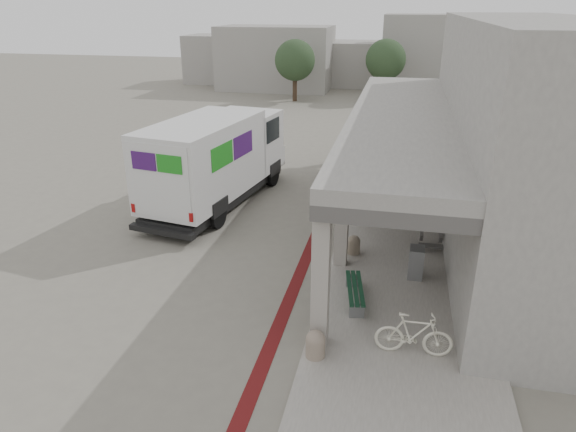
% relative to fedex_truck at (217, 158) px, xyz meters
% --- Properties ---
extents(ground, '(120.00, 120.00, 0.00)m').
position_rel_fedex_truck_xyz_m(ground, '(3.29, -4.80, -1.85)').
color(ground, slate).
rests_on(ground, ground).
extents(bike_lane_stripe, '(0.35, 40.00, 0.01)m').
position_rel_fedex_truck_xyz_m(bike_lane_stripe, '(4.29, -2.80, -1.85)').
color(bike_lane_stripe, '#581112').
rests_on(bike_lane_stripe, ground).
extents(sidewalk, '(4.40, 28.00, 0.12)m').
position_rel_fedex_truck_xyz_m(sidewalk, '(7.29, -4.80, -1.79)').
color(sidewalk, gray).
rests_on(sidewalk, ground).
extents(transit_building, '(7.60, 17.00, 7.00)m').
position_rel_fedex_truck_xyz_m(transit_building, '(10.12, -0.30, 1.55)').
color(transit_building, gray).
rests_on(transit_building, ground).
extents(distant_backdrop, '(28.00, 10.00, 6.50)m').
position_rel_fedex_truck_xyz_m(distant_backdrop, '(0.45, 31.09, 0.85)').
color(distant_backdrop, gray).
rests_on(distant_backdrop, ground).
extents(tree_left, '(3.20, 3.20, 4.80)m').
position_rel_fedex_truck_xyz_m(tree_left, '(-1.71, 23.20, 1.33)').
color(tree_left, '#38281C').
rests_on(tree_left, ground).
extents(tree_mid, '(3.20, 3.20, 4.80)m').
position_rel_fedex_truck_xyz_m(tree_mid, '(5.29, 25.20, 1.33)').
color(tree_mid, '#38281C').
rests_on(tree_mid, ground).
extents(tree_right, '(3.20, 3.20, 4.80)m').
position_rel_fedex_truck_xyz_m(tree_right, '(13.29, 24.20, 1.33)').
color(tree_right, '#38281C').
rests_on(tree_right, ground).
extents(fedex_truck, '(3.74, 8.44, 3.48)m').
position_rel_fedex_truck_xyz_m(fedex_truck, '(0.00, 0.00, 0.00)').
color(fedex_truck, black).
rests_on(fedex_truck, ground).
extents(bench, '(0.68, 1.85, 0.42)m').
position_rel_fedex_truck_xyz_m(bench, '(6.03, -6.38, -1.43)').
color(bench, slate).
rests_on(bench, sidewalk).
extents(bollard_near, '(0.43, 0.43, 0.65)m').
position_rel_fedex_truck_xyz_m(bollard_near, '(5.39, -8.84, -1.41)').
color(bollard_near, gray).
rests_on(bollard_near, sidewalk).
extents(bollard_far, '(0.40, 0.40, 0.60)m').
position_rel_fedex_truck_xyz_m(bollard_far, '(5.71, -3.56, -1.43)').
color(bollard_far, gray).
rests_on(bollard_far, sidewalk).
extents(utility_cabinet, '(0.42, 0.55, 0.91)m').
position_rel_fedex_truck_xyz_m(utility_cabinet, '(7.59, -4.68, -1.28)').
color(utility_cabinet, gray).
rests_on(utility_cabinet, sidewalk).
extents(bicycle_cream, '(1.73, 0.53, 1.03)m').
position_rel_fedex_truck_xyz_m(bicycle_cream, '(7.50, -8.30, -1.22)').
color(bicycle_cream, silver).
rests_on(bicycle_cream, sidewalk).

